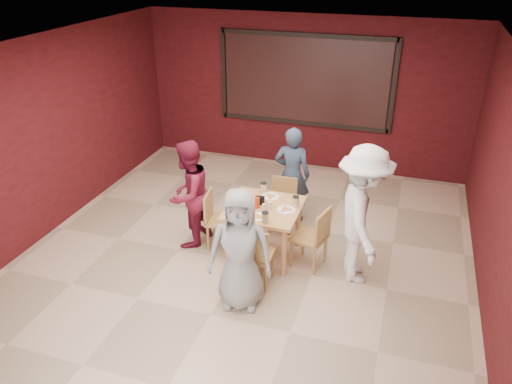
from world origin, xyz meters
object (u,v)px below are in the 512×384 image
(chair_front, at_px, (254,253))
(chair_left, at_px, (216,216))
(chair_back, at_px, (283,201))
(diner_left, at_px, (189,194))
(chair_right, at_px, (314,235))
(dining_table, at_px, (264,213))
(diner_right, at_px, (362,215))
(diner_back, at_px, (292,175))
(diner_front, at_px, (240,250))

(chair_front, relative_size, chair_left, 1.05)
(chair_back, height_order, diner_left, diner_left)
(chair_left, bearing_deg, chair_right, -3.77)
(dining_table, distance_m, chair_right, 0.73)
(chair_right, height_order, diner_left, diner_left)
(chair_left, relative_size, diner_right, 0.46)
(chair_back, relative_size, chair_right, 0.92)
(diner_left, bearing_deg, chair_back, 135.75)
(chair_left, bearing_deg, diner_back, 52.93)
(chair_left, xyz_separation_m, chair_right, (1.41, -0.09, 0.02))
(dining_table, bearing_deg, chair_back, 86.67)
(diner_front, relative_size, diner_back, 1.01)
(diner_front, height_order, diner_back, diner_front)
(diner_right, bearing_deg, diner_front, 111.03)
(chair_left, bearing_deg, chair_front, -42.92)
(chair_left, distance_m, chair_right, 1.41)
(diner_back, bearing_deg, diner_left, 40.38)
(diner_back, bearing_deg, chair_right, 114.91)
(diner_front, xyz_separation_m, diner_right, (1.25, 0.97, 0.14))
(dining_table, distance_m, diner_back, 1.11)
(dining_table, bearing_deg, diner_back, 84.63)
(diner_left, bearing_deg, dining_table, 100.26)
(diner_right, bearing_deg, chair_left, 69.37)
(chair_left, bearing_deg, chair_back, 46.19)
(dining_table, xyz_separation_m, chair_right, (0.71, -0.06, -0.18))
(chair_back, distance_m, diner_right, 1.61)
(chair_front, height_order, chair_right, chair_front)
(chair_front, xyz_separation_m, chair_back, (-0.05, 1.52, -0.04))
(diner_right, bearing_deg, dining_table, 68.73)
(chair_right, bearing_deg, diner_left, 178.33)
(chair_front, xyz_separation_m, diner_back, (0.01, 1.81, 0.26))
(chair_front, distance_m, diner_front, 0.45)
(chair_left, relative_size, diner_front, 0.54)
(chair_right, distance_m, diner_left, 1.82)
(dining_table, bearing_deg, diner_right, -4.50)
(diner_left, bearing_deg, chair_left, 105.82)
(diner_right, bearing_deg, chair_right, 69.17)
(dining_table, height_order, diner_left, diner_left)
(chair_front, bearing_deg, chair_right, 46.75)
(chair_back, height_order, chair_right, chair_right)
(dining_table, relative_size, chair_front, 1.11)
(chair_left, xyz_separation_m, diner_back, (0.81, 1.07, 0.28))
(dining_table, xyz_separation_m, chair_back, (0.05, 0.82, -0.22))
(diner_front, distance_m, diner_right, 1.58)
(chair_left, distance_m, diner_back, 1.37)
(diner_left, bearing_deg, diner_back, 142.74)
(diner_front, height_order, diner_right, diner_right)
(chair_left, height_order, diner_back, diner_back)
(chair_front, height_order, diner_right, diner_right)
(chair_back, height_order, diner_right, diner_right)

